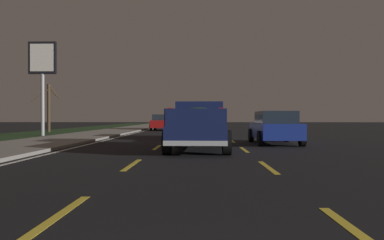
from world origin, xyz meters
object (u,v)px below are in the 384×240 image
at_px(gas_price_sign, 42,66).
at_px(sedan_blue, 275,127).
at_px(sedan_silver, 198,125).
at_px(sedan_red, 162,122).
at_px(bare_tree_far, 49,106).
at_px(pickup_truck, 199,125).
at_px(sedan_white, 202,122).

bearing_deg(gas_price_sign, sedan_blue, -118.14).
height_order(sedan_silver, sedan_blue, same).
relative_size(sedan_silver, sedan_red, 1.01).
bearing_deg(sedan_blue, bare_tree_far, 49.22).
height_order(sedan_silver, gas_price_sign, gas_price_sign).
distance_m(pickup_truck, sedan_red, 22.21).
bearing_deg(gas_price_sign, sedan_red, -32.94).
bearing_deg(bare_tree_far, sedan_blue, -130.78).
bearing_deg(sedan_white, gas_price_sign, 132.73).
xyz_separation_m(sedan_blue, bare_tree_far, (14.35, 16.64, 1.44)).
height_order(pickup_truck, sedan_blue, pickup_truck).
distance_m(sedan_blue, sedan_white, 18.05).
relative_size(sedan_white, bare_tree_far, 1.06).
distance_m(sedan_silver, sedan_blue, 5.42).
height_order(pickup_truck, sedan_silver, pickup_truck).
relative_size(sedan_silver, sedan_blue, 1.01).
bearing_deg(bare_tree_far, gas_price_sign, -160.73).
bearing_deg(sedan_silver, pickup_truck, -179.36).
xyz_separation_m(sedan_white, sedan_red, (0.84, 3.84, 0.00)).
relative_size(sedan_red, bare_tree_far, 1.06).
distance_m(pickup_truck, gas_price_sign, 15.84).
height_order(sedan_white, bare_tree_far, bare_tree_far).
distance_m(pickup_truck, bare_tree_far, 22.04).
xyz_separation_m(sedan_silver, sedan_white, (13.71, -0.25, 0.00)).
height_order(sedan_blue, bare_tree_far, bare_tree_far).
bearing_deg(sedan_blue, sedan_silver, 42.11).
xyz_separation_m(sedan_white, gas_price_sign, (-10.08, 10.91, 4.02)).
distance_m(gas_price_sign, bare_tree_far, 7.56).
xyz_separation_m(pickup_truck, bare_tree_far, (17.69, 13.09, 1.25)).
height_order(sedan_red, bare_tree_far, bare_tree_far).
bearing_deg(sedan_red, sedan_silver, -166.14).
distance_m(sedan_white, gas_price_sign, 15.39).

